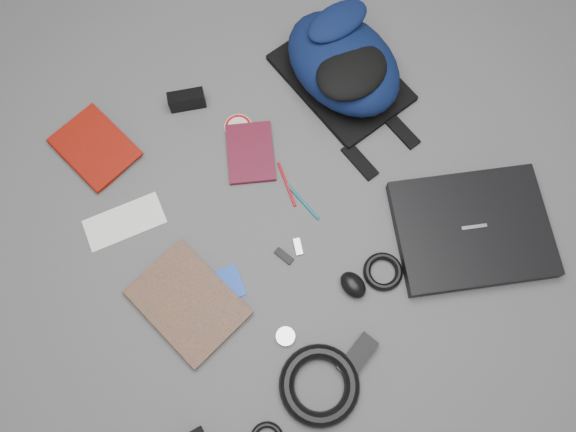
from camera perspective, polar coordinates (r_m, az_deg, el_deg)
name	(u,v)px	position (r m, az deg, el deg)	size (l,w,h in m)	color
ground	(288,218)	(1.54, 0.00, -0.24)	(4.00, 4.00, 0.00)	#4F4F51
backpack	(343,63)	(1.67, 5.64, 15.23)	(0.29, 0.42, 0.18)	black
laptop	(472,229)	(1.59, 18.18, -1.27)	(0.41, 0.32, 0.04)	black
textbook_red	(71,167)	(1.70, -21.14, 4.64)	(0.17, 0.23, 0.03)	maroon
comic_book	(158,331)	(1.50, -13.09, -11.29)	(0.21, 0.28, 0.02)	#AE650C
envelope	(124,222)	(1.60, -16.28, -0.56)	(0.21, 0.10, 0.00)	white
dvd_case	(250,153)	(1.61, -3.84, 6.44)	(0.13, 0.18, 0.01)	#430C1A
compact_camera	(187,100)	(1.69, -10.24, 11.51)	(0.10, 0.04, 0.06)	black
sticker_disc	(238,127)	(1.66, -5.08, 9.04)	(0.08, 0.08, 0.00)	silver
pen_teal	(303,202)	(1.56, 1.49, 1.48)	(0.01, 0.01, 0.14)	#0B5B69
pen_red	(287,184)	(1.58, -0.14, 3.25)	(0.01, 0.01, 0.14)	#B80E16
id_badge	(231,283)	(1.50, -5.82, -6.76)	(0.06, 0.09, 0.00)	#1740AE
usb_black	(284,256)	(1.51, -0.41, -4.08)	(0.02, 0.05, 0.01)	black
usb_silver	(298,247)	(1.52, 1.03, -3.14)	(0.02, 0.05, 0.01)	#AEAEB0
mouse	(353,285)	(1.48, 6.63, -6.96)	(0.06, 0.08, 0.04)	black
headphone_left	(205,286)	(1.50, -8.41, -7.09)	(0.06, 0.06, 0.01)	#AFAFB1
headphone_right	(286,336)	(1.47, -0.25, -12.13)	(0.05, 0.05, 0.01)	silver
cable_coil	(383,272)	(1.51, 9.62, -5.59)	(0.11, 0.11, 0.02)	black
power_brick	(357,356)	(1.47, 7.06, -13.92)	(0.11, 0.05, 0.03)	black
power_cord_coil	(319,385)	(1.45, 3.20, -16.78)	(0.20, 0.20, 0.04)	black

